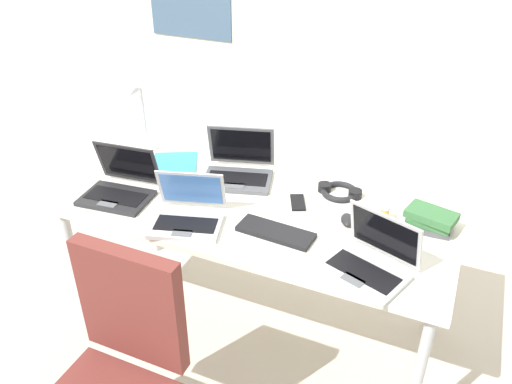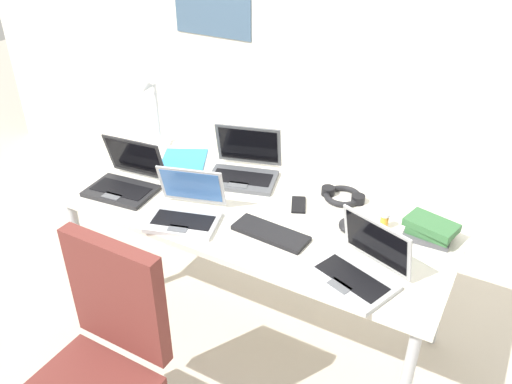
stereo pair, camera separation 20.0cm
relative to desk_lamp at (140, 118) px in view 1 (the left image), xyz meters
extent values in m
plane|color=#B7AD9E|center=(0.80, -0.28, -0.94)|extent=(12.00, 12.00, 0.00)
cube|color=silver|center=(0.80, 0.82, 0.36)|extent=(6.00, 0.12, 2.60)
cube|color=silver|center=(0.80, -0.28, -0.21)|extent=(1.80, 0.80, 0.03)
cylinder|color=#B2B5BA|center=(-0.04, -0.62, -0.58)|extent=(0.04, 0.04, 0.71)
cylinder|color=#B2B5BA|center=(1.64, -0.62, -0.58)|extent=(0.04, 0.04, 0.71)
cylinder|color=#B2B5BA|center=(-0.04, 0.06, -0.58)|extent=(0.04, 0.04, 0.71)
cylinder|color=#B2B5BA|center=(1.64, 0.06, -0.58)|extent=(0.04, 0.04, 0.71)
cylinder|color=white|center=(0.00, 0.03, -0.19)|extent=(0.12, 0.12, 0.02)
cylinder|color=white|center=(0.00, 0.03, -0.01)|extent=(0.02, 0.02, 0.34)
cylinder|color=white|center=(0.00, -0.01, 0.16)|extent=(0.01, 0.08, 0.01)
cone|color=white|center=(0.00, -0.05, 0.16)|extent=(0.07, 0.09, 0.09)
cube|color=#515459|center=(0.62, -0.10, -0.19)|extent=(0.39, 0.31, 0.02)
cube|color=black|center=(0.62, -0.10, -0.18)|extent=(0.32, 0.20, 0.00)
cube|color=#595B60|center=(0.64, -0.18, -0.18)|extent=(0.10, 0.07, 0.00)
cube|color=#515459|center=(0.58, 0.03, -0.07)|extent=(0.34, 0.15, 0.23)
cube|color=black|center=(0.58, 0.03, -0.06)|extent=(0.30, 0.13, 0.19)
cube|color=#232326|center=(0.18, -0.48, -0.19)|extent=(0.34, 0.25, 0.02)
cube|color=black|center=(0.18, -0.48, -0.18)|extent=(0.29, 0.15, 0.00)
cube|color=#595B60|center=(0.18, -0.56, -0.18)|extent=(0.09, 0.06, 0.00)
cube|color=#232326|center=(0.16, -0.35, -0.07)|extent=(0.32, 0.10, 0.21)
cube|color=black|center=(0.16, -0.35, -0.07)|extent=(0.29, 0.08, 0.18)
cube|color=#B7BABC|center=(0.59, -0.55, -0.19)|extent=(0.35, 0.28, 0.02)
cube|color=black|center=(0.59, -0.55, -0.18)|extent=(0.28, 0.18, 0.00)
cube|color=#595B60|center=(0.61, -0.62, -0.18)|extent=(0.09, 0.07, 0.00)
cube|color=#B7BABC|center=(0.55, -0.42, -0.08)|extent=(0.31, 0.15, 0.20)
cube|color=#3F72BF|center=(0.55, -0.43, -0.08)|extent=(0.27, 0.13, 0.17)
cube|color=#B7BABC|center=(1.37, -0.55, -0.19)|extent=(0.36, 0.30, 0.02)
cube|color=black|center=(1.37, -0.55, -0.18)|extent=(0.29, 0.20, 0.00)
cube|color=#595B60|center=(1.34, -0.62, -0.18)|extent=(0.10, 0.07, 0.00)
cube|color=#B7BABC|center=(1.41, -0.43, -0.07)|extent=(0.31, 0.15, 0.21)
cube|color=black|center=(1.41, -0.44, -0.07)|extent=(0.27, 0.13, 0.17)
cube|color=black|center=(0.96, -0.44, -0.19)|extent=(0.34, 0.14, 0.02)
ellipsoid|color=black|center=(1.22, -0.23, -0.18)|extent=(0.08, 0.11, 0.03)
cube|color=black|center=(0.97, -0.17, -0.19)|extent=(0.11, 0.15, 0.01)
torus|color=black|center=(1.12, -0.01, -0.18)|extent=(0.18, 0.18, 0.03)
cylinder|color=black|center=(1.04, -0.01, -0.18)|extent=(0.06, 0.06, 0.04)
cylinder|color=black|center=(1.19, -0.01, -0.18)|extent=(0.06, 0.06, 0.04)
cylinder|color=gold|center=(1.36, -0.15, -0.16)|extent=(0.04, 0.04, 0.06)
cylinder|color=white|center=(1.36, -0.15, -0.13)|extent=(0.04, 0.04, 0.01)
cube|color=#4C4C51|center=(1.54, -0.12, -0.19)|extent=(0.20, 0.16, 0.02)
cube|color=#336638|center=(1.55, -0.12, -0.16)|extent=(0.19, 0.15, 0.03)
cube|color=#336638|center=(1.55, -0.14, -0.13)|extent=(0.23, 0.17, 0.03)
cube|color=#338CC6|center=(0.25, -0.09, -0.19)|extent=(0.35, 0.38, 0.01)
cylinder|color=#2D518C|center=(0.06, -0.20, -0.15)|extent=(0.08, 0.08, 0.09)
torus|color=#2D518C|center=(0.11, -0.20, -0.15)|extent=(0.05, 0.01, 0.05)
cube|color=brown|center=(0.64, -1.03, -0.21)|extent=(0.42, 0.06, 0.48)
camera|label=1|loc=(1.61, -2.12, 1.10)|focal=36.56mm
camera|label=2|loc=(1.79, -2.03, 1.10)|focal=36.56mm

